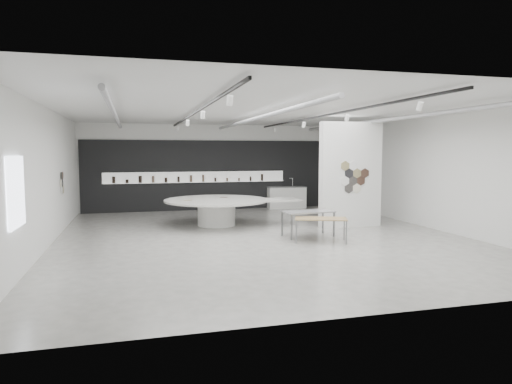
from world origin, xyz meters
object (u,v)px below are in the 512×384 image
object	(u,v)px
sample_table_stone	(308,213)
kitchen_counter	(287,197)
sample_table_wood	(321,220)
display_island	(219,208)
partition_column	(350,175)

from	to	relation	value
sample_table_stone	kitchen_counter	xyz separation A→B (m)	(1.68, 6.89, -0.22)
sample_table_wood	sample_table_stone	distance (m)	0.89
display_island	sample_table_stone	world-z (taller)	display_island
partition_column	kitchen_counter	size ratio (longest dim) A/B	1.99
sample_table_wood	sample_table_stone	world-z (taller)	sample_table_stone
sample_table_stone	sample_table_wood	bearing A→B (deg)	-87.26
display_island	kitchen_counter	size ratio (longest dim) A/B	2.64
partition_column	sample_table_stone	xyz separation A→B (m)	(-2.10, -1.38, -1.08)
display_island	sample_table_stone	size ratio (longest dim) A/B	2.99
partition_column	display_island	world-z (taller)	partition_column
partition_column	sample_table_wood	world-z (taller)	partition_column
sample_table_wood	sample_table_stone	xyz separation A→B (m)	(-0.04, 0.88, 0.08)
sample_table_wood	kitchen_counter	distance (m)	7.95
display_island	sample_table_wood	distance (m)	4.35
partition_column	sample_table_stone	size ratio (longest dim) A/B	2.26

